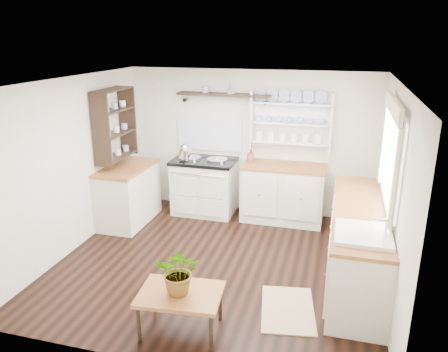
{
  "coord_description": "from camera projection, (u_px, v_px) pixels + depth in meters",
  "views": [
    {
      "loc": [
        1.41,
        -4.82,
        2.81
      ],
      "look_at": [
        0.02,
        0.25,
        1.1
      ],
      "focal_mm": 35.0,
      "sensor_mm": 36.0,
      "label": 1
    }
  ],
  "objects": [
    {
      "name": "aga_cooker",
      "position": [
        204.0,
        186.0,
        7.11
      ],
      "size": [
        1.01,
        0.7,
        0.93
      ],
      "color": "silver",
      "rests_on": "floor"
    },
    {
      "name": "high_shelf",
      "position": [
        224.0,
        95.0,
        6.78
      ],
      "size": [
        1.5,
        0.29,
        0.16
      ],
      "color": "black",
      "rests_on": "wall_back"
    },
    {
      "name": "left_cabinets",
      "position": [
        128.0,
        194.0,
        6.75
      ],
      "size": [
        0.62,
        1.13,
        0.9
      ],
      "color": "beige",
      "rests_on": "floor"
    },
    {
      "name": "window",
      "position": [
        391.0,
        153.0,
        4.8
      ],
      "size": [
        0.08,
        1.55,
        1.22
      ],
      "color": "white",
      "rests_on": "wall_right"
    },
    {
      "name": "potted_plant",
      "position": [
        180.0,
        271.0,
        4.14
      ],
      "size": [
        0.48,
        0.44,
        0.46
      ],
      "primitive_type": "imported",
      "rotation": [
        0.0,
        0.0,
        0.21
      ],
      "color": "#3F7233",
      "rests_on": "center_table"
    },
    {
      "name": "utensil_crock",
      "position": [
        250.0,
        157.0,
        6.87
      ],
      "size": [
        0.11,
        0.11,
        0.12
      ],
      "primitive_type": "cylinder",
      "color": "brown",
      "rests_on": "back_cabinets"
    },
    {
      "name": "wall_left",
      "position": [
        73.0,
        166.0,
        5.79
      ],
      "size": [
        0.02,
        3.8,
        2.3
      ],
      "primitive_type": "cube",
      "color": "beige",
      "rests_on": "ground"
    },
    {
      "name": "floor",
      "position": [
        218.0,
        262.0,
        5.64
      ],
      "size": [
        4.0,
        3.8,
        0.01
      ],
      "primitive_type": "cube",
      "color": "black",
      "rests_on": "ground"
    },
    {
      "name": "right_cabinets",
      "position": [
        358.0,
        243.0,
        5.16
      ],
      "size": [
        0.62,
        2.43,
        0.9
      ],
      "color": "beige",
      "rests_on": "floor"
    },
    {
      "name": "wall_back",
      "position": [
        250.0,
        142.0,
        7.03
      ],
      "size": [
        4.0,
        0.02,
        2.3
      ],
      "primitive_type": "cube",
      "color": "beige",
      "rests_on": "ground"
    },
    {
      "name": "left_shelving",
      "position": [
        115.0,
        124.0,
        6.45
      ],
      "size": [
        0.28,
        0.8,
        1.05
      ],
      "primitive_type": "cube",
      "color": "black",
      "rests_on": "wall_left"
    },
    {
      "name": "back_cabinets",
      "position": [
        283.0,
        192.0,
        6.81
      ],
      "size": [
        1.27,
        0.63,
        0.9
      ],
      "color": "beige",
      "rests_on": "floor"
    },
    {
      "name": "floor_rug",
      "position": [
        288.0,
        309.0,
        4.67
      ],
      "size": [
        0.68,
        0.93,
        0.02
      ],
      "primitive_type": "cube",
      "rotation": [
        0.0,
        0.0,
        0.16
      ],
      "color": "#9F815D",
      "rests_on": "floor"
    },
    {
      "name": "plate_rack",
      "position": [
        291.0,
        120.0,
        6.7
      ],
      "size": [
        1.2,
        0.22,
        0.9
      ],
      "color": "white",
      "rests_on": "wall_back"
    },
    {
      "name": "ceiling",
      "position": [
        217.0,
        82.0,
        4.93
      ],
      "size": [
        4.0,
        3.8,
        0.01
      ],
      "primitive_type": "cube",
      "color": "white",
      "rests_on": "wall_back"
    },
    {
      "name": "kettle",
      "position": [
        185.0,
        151.0,
        6.89
      ],
      "size": [
        0.2,
        0.2,
        0.24
      ],
      "primitive_type": null,
      "color": "silver",
      "rests_on": "aga_cooker"
    },
    {
      "name": "wall_right",
      "position": [
        392.0,
        193.0,
        4.78
      ],
      "size": [
        0.02,
        3.8,
        2.3
      ],
      "primitive_type": "cube",
      "color": "beige",
      "rests_on": "ground"
    },
    {
      "name": "belfast_sink",
      "position": [
        362.0,
        245.0,
        4.37
      ],
      "size": [
        0.55,
        0.6,
        0.45
      ],
      "color": "white",
      "rests_on": "right_cabinets"
    },
    {
      "name": "center_table",
      "position": [
        180.0,
        297.0,
        4.23
      ],
      "size": [
        0.85,
        0.65,
        0.43
      ],
      "rotation": [
        0.0,
        0.0,
        0.1
      ],
      "color": "brown",
      "rests_on": "floor"
    }
  ]
}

